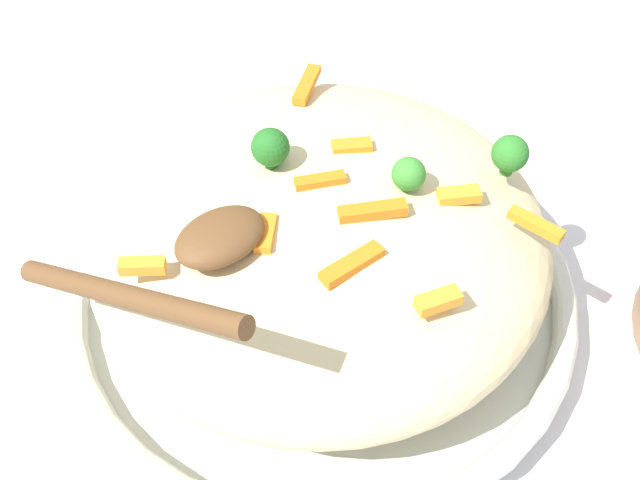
# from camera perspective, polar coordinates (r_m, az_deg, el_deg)

# --- Properties ---
(ground_plane) EXTENTS (2.40, 2.40, 0.00)m
(ground_plane) POSITION_cam_1_polar(r_m,az_deg,el_deg) (0.58, -0.00, -5.10)
(ground_plane) COLOR silver
(serving_bowl) EXTENTS (0.36, 0.36, 0.04)m
(serving_bowl) POSITION_cam_1_polar(r_m,az_deg,el_deg) (0.57, -0.00, -3.85)
(serving_bowl) COLOR silver
(serving_bowl) RESTS_ON ground_plane
(pasta_mound) EXTENTS (0.30, 0.30, 0.10)m
(pasta_mound) POSITION_cam_1_polar(r_m,az_deg,el_deg) (0.52, -0.00, 0.21)
(pasta_mound) COLOR beige
(pasta_mound) RESTS_ON serving_bowl
(carrot_piece_0) EXTENTS (0.04, 0.03, 0.01)m
(carrot_piece_0) POSITION_cam_1_polar(r_m,az_deg,el_deg) (0.57, -0.96, 11.12)
(carrot_piece_0) COLOR orange
(carrot_piece_0) RESTS_ON pasta_mound
(carrot_piece_1) EXTENTS (0.04, 0.03, 0.01)m
(carrot_piece_1) POSITION_cam_1_polar(r_m,az_deg,el_deg) (0.47, 3.79, 2.08)
(carrot_piece_1) COLOR orange
(carrot_piece_1) RESTS_ON pasta_mound
(carrot_piece_2) EXTENTS (0.03, 0.03, 0.01)m
(carrot_piece_2) POSITION_cam_1_polar(r_m,az_deg,el_deg) (0.46, -3.94, 0.48)
(carrot_piece_2) COLOR orange
(carrot_piece_2) RESTS_ON pasta_mound
(carrot_piece_3) EXTENTS (0.03, 0.02, 0.01)m
(carrot_piece_3) POSITION_cam_1_polar(r_m,az_deg,el_deg) (0.51, 2.29, 6.70)
(carrot_piece_3) COLOR orange
(carrot_piece_3) RESTS_ON pasta_mound
(carrot_piece_4) EXTENTS (0.03, 0.02, 0.01)m
(carrot_piece_4) POSITION_cam_1_polar(r_m,az_deg,el_deg) (0.49, 9.96, 3.19)
(carrot_piece_4) COLOR orange
(carrot_piece_4) RESTS_ON pasta_mound
(carrot_piece_5) EXTENTS (0.04, 0.01, 0.01)m
(carrot_piece_5) POSITION_cam_1_polar(r_m,az_deg,el_deg) (0.45, 2.30, -1.77)
(carrot_piece_5) COLOR orange
(carrot_piece_5) RESTS_ON pasta_mound
(carrot_piece_6) EXTENTS (0.03, 0.02, 0.01)m
(carrot_piece_6) POSITION_cam_1_polar(r_m,az_deg,el_deg) (0.48, -0.29, 4.13)
(carrot_piece_6) COLOR orange
(carrot_piece_6) RESTS_ON pasta_mound
(carrot_piece_7) EXTENTS (0.03, 0.02, 0.01)m
(carrot_piece_7) POSITION_cam_1_polar(r_m,az_deg,el_deg) (0.46, -12.68, -1.83)
(carrot_piece_7) COLOR orange
(carrot_piece_7) RESTS_ON pasta_mound
(carrot_piece_8) EXTENTS (0.03, 0.02, 0.01)m
(carrot_piece_8) POSITION_cam_1_polar(r_m,az_deg,el_deg) (0.44, 8.50, -4.33)
(carrot_piece_8) COLOR orange
(carrot_piece_8) RESTS_ON pasta_mound
(carrot_piece_9) EXTENTS (0.01, 0.04, 0.01)m
(carrot_piece_9) POSITION_cam_1_polar(r_m,az_deg,el_deg) (0.49, 15.26, 1.10)
(carrot_piece_9) COLOR orange
(carrot_piece_9) RESTS_ON pasta_mound
(broccoli_floret_0) EXTENTS (0.02, 0.02, 0.03)m
(broccoli_floret_0) POSITION_cam_1_polar(r_m,az_deg,el_deg) (0.51, 13.51, 6.03)
(broccoli_floret_0) COLOR #296820
(broccoli_floret_0) RESTS_ON pasta_mound
(broccoli_floret_1) EXTENTS (0.02, 0.02, 0.03)m
(broccoli_floret_1) POSITION_cam_1_polar(r_m,az_deg,el_deg) (0.49, -3.59, 6.64)
(broccoli_floret_1) COLOR #205B1C
(broccoli_floret_1) RESTS_ON pasta_mound
(broccoli_floret_2) EXTENTS (0.02, 0.02, 0.03)m
(broccoli_floret_2) POSITION_cam_1_polar(r_m,az_deg,el_deg) (0.48, 6.39, 4.70)
(broccoli_floret_2) COLOR #377928
(broccoli_floret_2) RESTS_ON pasta_mound
(serving_spoon) EXTENTS (0.13, 0.15, 0.07)m
(serving_spoon) POSITION_cam_1_polar(r_m,az_deg,el_deg) (0.43, -9.45, -1.08)
(serving_spoon) COLOR brown
(serving_spoon) RESTS_ON pasta_mound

